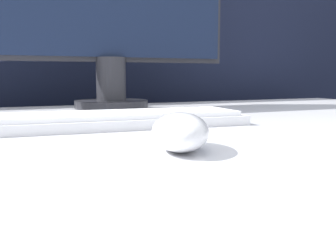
# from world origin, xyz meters

# --- Properties ---
(partition_panel) EXTENTS (5.00, 0.03, 1.22)m
(partition_panel) POSITION_xyz_m (0.00, 0.63, 0.61)
(partition_panel) COLOR black
(partition_panel) RESTS_ON ground_plane
(computer_mouse_near) EXTENTS (0.10, 0.13, 0.04)m
(computer_mouse_near) POSITION_xyz_m (0.06, -0.23, 0.77)
(computer_mouse_near) COLOR white
(computer_mouse_near) RESTS_ON desk
(keyboard) EXTENTS (0.46, 0.15, 0.02)m
(keyboard) POSITION_xyz_m (0.04, -0.00, 0.76)
(keyboard) COLOR silver
(keyboard) RESTS_ON desk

